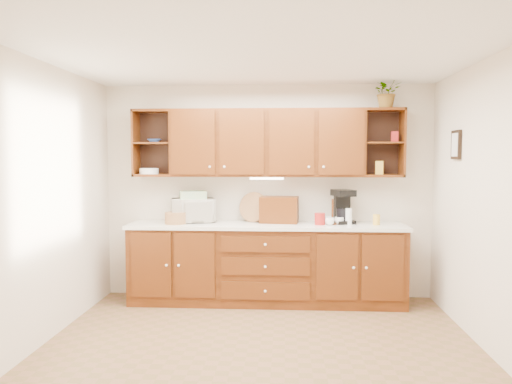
# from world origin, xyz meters

# --- Properties ---
(floor) EXTENTS (4.00, 4.00, 0.00)m
(floor) POSITION_xyz_m (0.00, 0.00, 0.00)
(floor) COLOR brown
(floor) RESTS_ON ground
(ceiling) EXTENTS (4.00, 4.00, 0.00)m
(ceiling) POSITION_xyz_m (0.00, 0.00, 2.60)
(ceiling) COLOR white
(ceiling) RESTS_ON back_wall
(back_wall) EXTENTS (4.00, 0.00, 4.00)m
(back_wall) POSITION_xyz_m (0.00, 1.75, 1.30)
(back_wall) COLOR beige
(back_wall) RESTS_ON floor
(left_wall) EXTENTS (0.00, 3.50, 3.50)m
(left_wall) POSITION_xyz_m (-2.00, 0.00, 1.30)
(left_wall) COLOR beige
(left_wall) RESTS_ON floor
(right_wall) EXTENTS (0.00, 3.50, 3.50)m
(right_wall) POSITION_xyz_m (2.00, 0.00, 1.30)
(right_wall) COLOR beige
(right_wall) RESTS_ON floor
(base_cabinets) EXTENTS (3.20, 0.60, 0.90)m
(base_cabinets) POSITION_xyz_m (0.00, 1.45, 0.45)
(base_cabinets) COLOR #3B1A06
(base_cabinets) RESTS_ON floor
(countertop) EXTENTS (3.24, 0.64, 0.04)m
(countertop) POSITION_xyz_m (0.00, 1.44, 0.92)
(countertop) COLOR silver
(countertop) RESTS_ON base_cabinets
(upper_cabinets) EXTENTS (3.20, 0.33, 0.80)m
(upper_cabinets) POSITION_xyz_m (0.01, 1.59, 1.89)
(upper_cabinets) COLOR #3B1A06
(upper_cabinets) RESTS_ON back_wall
(undercabinet_light) EXTENTS (0.40, 0.05, 0.02)m
(undercabinet_light) POSITION_xyz_m (0.00, 1.53, 1.47)
(undercabinet_light) COLOR white
(undercabinet_light) RESTS_ON upper_cabinets
(framed_picture) EXTENTS (0.03, 0.24, 0.30)m
(framed_picture) POSITION_xyz_m (1.98, 0.90, 1.85)
(framed_picture) COLOR black
(framed_picture) RESTS_ON right_wall
(wicker_basket) EXTENTS (0.32, 0.32, 0.14)m
(wicker_basket) POSITION_xyz_m (-1.07, 1.38, 1.01)
(wicker_basket) COLOR #9E6B42
(wicker_basket) RESTS_ON countertop
(microwave) EXTENTS (0.58, 0.46, 0.28)m
(microwave) POSITION_xyz_m (-0.89, 1.56, 1.08)
(microwave) COLOR #F0E4CF
(microwave) RESTS_ON countertop
(towel_stack) EXTENTS (0.36, 0.30, 0.09)m
(towel_stack) POSITION_xyz_m (-0.89, 1.56, 1.27)
(towel_stack) COLOR #C6C35D
(towel_stack) RESTS_ON microwave
(wine_bottle) EXTENTS (0.08, 0.08, 0.28)m
(wine_bottle) POSITION_xyz_m (-0.01, 1.53, 1.08)
(wine_bottle) COLOR black
(wine_bottle) RESTS_ON countertop
(woven_tray) EXTENTS (0.38, 0.20, 0.36)m
(woven_tray) POSITION_xyz_m (-0.16, 1.61, 0.95)
(woven_tray) COLOR #9E6B42
(woven_tray) RESTS_ON countertop
(bread_box) EXTENTS (0.47, 0.33, 0.31)m
(bread_box) POSITION_xyz_m (0.15, 1.56, 1.10)
(bread_box) COLOR #3B1A06
(bread_box) RESTS_ON countertop
(mug_tree) EXTENTS (0.23, 0.25, 0.29)m
(mug_tree) POSITION_xyz_m (0.77, 1.45, 0.99)
(mug_tree) COLOR #3B1A06
(mug_tree) RESTS_ON countertop
(canister_red) EXTENTS (0.13, 0.13, 0.14)m
(canister_red) POSITION_xyz_m (0.62, 1.40, 1.01)
(canister_red) COLOR maroon
(canister_red) RESTS_ON countertop
(canister_white) EXTENTS (0.10, 0.10, 0.19)m
(canister_white) POSITION_xyz_m (0.96, 1.44, 1.03)
(canister_white) COLOR white
(canister_white) RESTS_ON countertop
(canister_yellow) EXTENTS (0.09, 0.09, 0.12)m
(canister_yellow) POSITION_xyz_m (1.28, 1.43, 1.00)
(canister_yellow) COLOR gold
(canister_yellow) RESTS_ON countertop
(coffee_maker) EXTENTS (0.29, 0.33, 0.40)m
(coffee_maker) POSITION_xyz_m (0.90, 1.57, 1.13)
(coffee_maker) COLOR black
(coffee_maker) RESTS_ON countertop
(bowl_stack) EXTENTS (0.19, 0.19, 0.04)m
(bowl_stack) POSITION_xyz_m (-1.36, 1.56, 1.92)
(bowl_stack) COLOR #2A4B9C
(bowl_stack) RESTS_ON upper_cabinets
(plate_stack) EXTENTS (0.29, 0.29, 0.07)m
(plate_stack) POSITION_xyz_m (-1.42, 1.55, 1.56)
(plate_stack) COLOR white
(plate_stack) RESTS_ON upper_cabinets
(pantry_box_yellow) EXTENTS (0.11, 0.09, 0.16)m
(pantry_box_yellow) POSITION_xyz_m (1.33, 1.56, 1.60)
(pantry_box_yellow) COLOR gold
(pantry_box_yellow) RESTS_ON upper_cabinets
(pantry_box_red) EXTENTS (0.09, 0.08, 0.12)m
(pantry_box_red) POSITION_xyz_m (1.49, 1.55, 1.96)
(pantry_box_red) COLOR maroon
(pantry_box_red) RESTS_ON upper_cabinets
(potted_plant) EXTENTS (0.40, 0.38, 0.36)m
(potted_plant) POSITION_xyz_m (1.39, 1.52, 2.47)
(potted_plant) COLOR #999999
(potted_plant) RESTS_ON upper_cabinets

